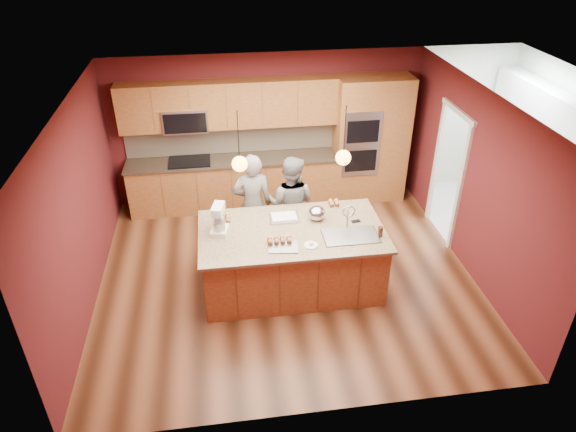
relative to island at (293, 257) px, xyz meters
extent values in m
plane|color=#3F2111|center=(-0.06, 0.26, -0.48)|extent=(5.50, 5.50, 0.00)
plane|color=silver|center=(-0.06, 0.26, 2.22)|extent=(5.50, 5.50, 0.00)
plane|color=#56181B|center=(-0.06, 2.76, 0.87)|extent=(5.50, 0.00, 5.50)
plane|color=#56181B|center=(-0.06, -2.24, 0.87)|extent=(5.50, 0.00, 5.50)
plane|color=#56181B|center=(-2.81, 0.26, 0.87)|extent=(0.00, 5.00, 5.00)
plane|color=#56181B|center=(2.69, 0.26, 0.87)|extent=(0.00, 5.00, 5.00)
cube|color=brown|center=(-0.71, 2.46, -0.03)|extent=(3.70, 0.60, 0.90)
cube|color=#31281B|center=(-0.71, 2.45, 0.43)|extent=(3.74, 0.64, 0.04)
cube|color=beige|center=(-0.71, 2.74, 0.74)|extent=(3.70, 0.03, 0.56)
cube|color=brown|center=(-0.71, 2.58, 1.42)|extent=(3.70, 0.36, 0.80)
cube|color=black|center=(-1.46, 2.44, 0.46)|extent=(0.72, 0.52, 0.03)
cube|color=#A8ABAF|center=(-1.46, 2.56, 1.20)|extent=(0.76, 0.40, 0.40)
cube|color=brown|center=(1.54, 2.46, 0.67)|extent=(0.80, 0.60, 2.30)
cube|color=#A8ABAF|center=(1.54, 2.16, 0.72)|extent=(0.66, 0.04, 1.20)
cube|color=brown|center=(2.19, 2.46, 0.67)|extent=(0.50, 0.60, 2.30)
plane|color=beige|center=(3.59, 1.46, -0.48)|extent=(2.60, 2.60, 0.00)
plane|color=beige|center=(4.49, 1.46, 0.87)|extent=(0.00, 2.70, 2.70)
cube|color=white|center=(4.29, 1.46, 1.47)|extent=(0.35, 2.40, 0.75)
cylinder|color=black|center=(-0.68, 0.00, 1.87)|extent=(0.01, 0.01, 0.70)
sphere|color=orange|center=(-0.68, 0.00, 1.52)|extent=(0.20, 0.20, 0.20)
cylinder|color=black|center=(0.65, 0.00, 1.87)|extent=(0.01, 0.01, 0.70)
sphere|color=orange|center=(0.65, 0.00, 1.52)|extent=(0.20, 0.20, 0.20)
cube|color=brown|center=(-0.02, 0.00, -0.03)|extent=(2.46, 1.33, 0.90)
cube|color=tan|center=(-0.02, 0.00, 0.44)|extent=(2.56, 1.43, 0.04)
cube|color=#A8ABAF|center=(0.75, -0.25, 0.38)|extent=(0.74, 0.43, 0.18)
imported|color=black|center=(-0.48, 0.97, 0.36)|extent=(0.62, 0.41, 1.67)
imported|color=gray|center=(0.12, 0.97, 0.31)|extent=(0.95, 0.86, 1.59)
cube|color=white|center=(-1.00, 0.09, 0.49)|extent=(0.28, 0.33, 0.07)
cube|color=white|center=(-1.00, 0.21, 0.67)|extent=(0.13, 0.11, 0.28)
cube|color=white|center=(-1.00, 0.12, 0.82)|extent=(0.20, 0.31, 0.11)
cylinder|color=#B5B6BC|center=(-1.00, 0.05, 0.57)|extent=(0.16, 0.16, 0.15)
cube|color=silver|center=(-0.08, 0.32, 0.48)|extent=(0.41, 0.31, 0.03)
cube|color=white|center=(-0.08, 0.32, 0.50)|extent=(0.36, 0.25, 0.02)
cube|color=#A8ABAF|center=(-0.19, -0.40, 0.47)|extent=(0.42, 0.33, 0.02)
ellipsoid|color=#B5B6BC|center=(0.38, 0.24, 0.56)|extent=(0.25, 0.25, 0.21)
cylinder|color=white|center=(0.18, -0.40, 0.47)|extent=(0.19, 0.19, 0.01)
cylinder|color=#35190F|center=(1.15, -0.31, 0.53)|extent=(0.07, 0.07, 0.14)
cube|color=black|center=(0.92, 0.10, 0.47)|extent=(0.14, 0.09, 0.01)
cube|color=white|center=(4.14, 1.18, -0.01)|extent=(0.69, 0.71, 0.95)
cube|color=white|center=(4.16, 1.87, 0.01)|extent=(0.66, 0.68, 0.99)
camera|label=1|loc=(-0.91, -5.87, 4.32)|focal=32.00mm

